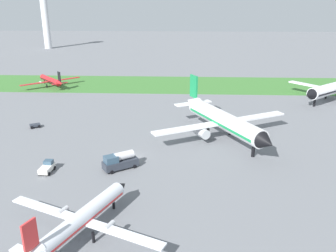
{
  "coord_description": "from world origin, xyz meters",
  "views": [
    {
      "loc": [
        10.48,
        -64.13,
        29.68
      ],
      "look_at": [
        7.04,
        10.62,
        3.0
      ],
      "focal_mm": 37.95,
      "sensor_mm": 36.0,
      "label": 1
    }
  ],
  "objects_px": {
    "airplane_taxiing_turboprop": "(51,80)",
    "airplane_foreground_turboprop": "(82,218)",
    "baggage_cart_near_gate": "(35,125)",
    "pushback_tug_by_runway": "(47,167)",
    "fuel_truck_midfield": "(120,161)",
    "control_tower": "(45,14)",
    "airplane_parked_jet_far": "(334,88)",
    "airplane_midfield_jet": "(223,120)"
  },
  "relations": [
    {
      "from": "baggage_cart_near_gate",
      "to": "fuel_truck_midfield",
      "type": "xyz_separation_m",
      "value": [
        24.83,
        -21.5,
        1.01
      ]
    },
    {
      "from": "airplane_foreground_turboprop",
      "to": "baggage_cart_near_gate",
      "type": "bearing_deg",
      "value": 53.25
    },
    {
      "from": "airplane_midfield_jet",
      "to": "control_tower",
      "type": "xyz_separation_m",
      "value": [
        -96.45,
        152.98,
        17.11
      ]
    },
    {
      "from": "fuel_truck_midfield",
      "to": "pushback_tug_by_runway",
      "type": "distance_m",
      "value": 13.23
    },
    {
      "from": "airplane_taxiing_turboprop",
      "to": "control_tower",
      "type": "height_order",
      "value": "control_tower"
    },
    {
      "from": "airplane_midfield_jet",
      "to": "fuel_truck_midfield",
      "type": "bearing_deg",
      "value": -78.98
    },
    {
      "from": "airplane_parked_jet_far",
      "to": "fuel_truck_midfield",
      "type": "distance_m",
      "value": 76.44
    },
    {
      "from": "airplane_midfield_jet",
      "to": "airplane_foreground_turboprop",
      "type": "relative_size",
      "value": 1.36
    },
    {
      "from": "pushback_tug_by_runway",
      "to": "airplane_foreground_turboprop",
      "type": "bearing_deg",
      "value": -143.79
    },
    {
      "from": "fuel_truck_midfield",
      "to": "pushback_tug_by_runway",
      "type": "height_order",
      "value": "fuel_truck_midfield"
    },
    {
      "from": "airplane_taxiing_turboprop",
      "to": "airplane_foreground_turboprop",
      "type": "height_order",
      "value": "airplane_foreground_turboprop"
    },
    {
      "from": "control_tower",
      "to": "pushback_tug_by_runway",
      "type": "bearing_deg",
      "value": -69.81
    },
    {
      "from": "baggage_cart_near_gate",
      "to": "pushback_tug_by_runway",
      "type": "height_order",
      "value": "pushback_tug_by_runway"
    },
    {
      "from": "baggage_cart_near_gate",
      "to": "airplane_taxiing_turboprop",
      "type": "bearing_deg",
      "value": 74.41
    },
    {
      "from": "airplane_foreground_turboprop",
      "to": "pushback_tug_by_runway",
      "type": "distance_m",
      "value": 21.4
    },
    {
      "from": "airplane_taxiing_turboprop",
      "to": "airplane_parked_jet_far",
      "type": "xyz_separation_m",
      "value": [
        94.08,
        -14.5,
        1.54
      ]
    },
    {
      "from": "airplane_foreground_turboprop",
      "to": "control_tower",
      "type": "distance_m",
      "value": 204.3
    },
    {
      "from": "pushback_tug_by_runway",
      "to": "airplane_taxiing_turboprop",
      "type": "bearing_deg",
      "value": 22.54
    },
    {
      "from": "airplane_taxiing_turboprop",
      "to": "baggage_cart_near_gate",
      "type": "distance_m",
      "value": 44.4
    },
    {
      "from": "airplane_foreground_turboprop",
      "to": "fuel_truck_midfield",
      "type": "relative_size",
      "value": 3.39
    },
    {
      "from": "airplane_parked_jet_far",
      "to": "control_tower",
      "type": "bearing_deg",
      "value": -81.95
    },
    {
      "from": "airplane_foreground_turboprop",
      "to": "fuel_truck_midfield",
      "type": "xyz_separation_m",
      "value": [
        1.49,
        19.78,
        -1.08
      ]
    },
    {
      "from": "airplane_taxiing_turboprop",
      "to": "control_tower",
      "type": "distance_m",
      "value": 114.02
    },
    {
      "from": "airplane_taxiing_turboprop",
      "to": "airplane_foreground_turboprop",
      "type": "bearing_deg",
      "value": 159.62
    },
    {
      "from": "fuel_truck_midfield",
      "to": "airplane_midfield_jet",
      "type": "bearing_deg",
      "value": -174.65
    },
    {
      "from": "fuel_truck_midfield",
      "to": "baggage_cart_near_gate",
      "type": "bearing_deg",
      "value": -74.56
    },
    {
      "from": "baggage_cart_near_gate",
      "to": "airplane_midfield_jet",
      "type": "bearing_deg",
      "value": -36.74
    },
    {
      "from": "baggage_cart_near_gate",
      "to": "airplane_foreground_turboprop",
      "type": "bearing_deg",
      "value": -90.96
    },
    {
      "from": "airplane_taxiing_turboprop",
      "to": "fuel_truck_midfield",
      "type": "relative_size",
      "value": 2.54
    },
    {
      "from": "baggage_cart_near_gate",
      "to": "pushback_tug_by_runway",
      "type": "xyz_separation_m",
      "value": [
        11.75,
        -23.37,
        0.34
      ]
    },
    {
      "from": "baggage_cart_near_gate",
      "to": "fuel_truck_midfield",
      "type": "distance_m",
      "value": 32.86
    },
    {
      "from": "airplane_taxiing_turboprop",
      "to": "airplane_parked_jet_far",
      "type": "relative_size",
      "value": 0.66
    },
    {
      "from": "fuel_truck_midfield",
      "to": "airplane_foreground_turboprop",
      "type": "bearing_deg",
      "value": 52.0
    },
    {
      "from": "airplane_midfield_jet",
      "to": "baggage_cart_near_gate",
      "type": "bearing_deg",
      "value": -124.3
    },
    {
      "from": "airplane_foreground_turboprop",
      "to": "airplane_parked_jet_far",
      "type": "distance_m",
      "value": 91.54
    },
    {
      "from": "airplane_midfield_jet",
      "to": "airplane_parked_jet_far",
      "type": "height_order",
      "value": "airplane_midfield_jet"
    },
    {
      "from": "airplane_parked_jet_far",
      "to": "pushback_tug_by_runway",
      "type": "relative_size",
      "value": 6.96
    },
    {
      "from": "airplane_midfield_jet",
      "to": "baggage_cart_near_gate",
      "type": "xyz_separation_m",
      "value": [
        -45.2,
        4.99,
        -3.74
      ]
    },
    {
      "from": "airplane_taxiing_turboprop",
      "to": "fuel_truck_midfield",
      "type": "xyz_separation_m",
      "value": [
        36.2,
        -64.38,
        -0.83
      ]
    },
    {
      "from": "airplane_midfield_jet",
      "to": "control_tower",
      "type": "height_order",
      "value": "control_tower"
    },
    {
      "from": "fuel_truck_midfield",
      "to": "control_tower",
      "type": "relative_size",
      "value": 0.19
    },
    {
      "from": "airplane_taxiing_turboprop",
      "to": "airplane_midfield_jet",
      "type": "relative_size",
      "value": 0.55
    }
  ]
}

